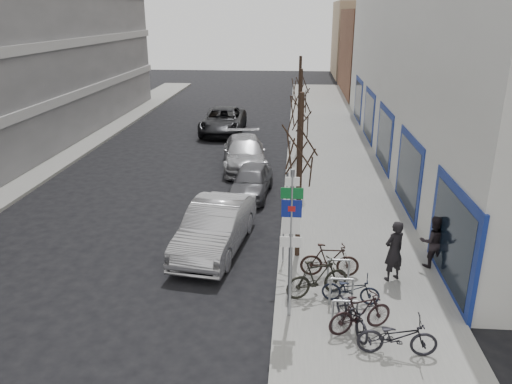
% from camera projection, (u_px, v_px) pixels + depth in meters
% --- Properties ---
extents(ground, '(120.00, 120.00, 0.00)m').
position_uv_depth(ground, '(200.00, 315.00, 13.48)').
color(ground, black).
rests_on(ground, ground).
extents(sidewalk_east, '(5.00, 70.00, 0.15)m').
position_uv_depth(sidewalk_east, '(340.00, 192.00, 22.48)').
color(sidewalk_east, slate).
rests_on(sidewalk_east, ground).
extents(sidewalk_west, '(3.00, 70.00, 0.15)m').
position_uv_depth(sidewalk_west, '(11.00, 183.00, 23.67)').
color(sidewalk_west, slate).
rests_on(sidewalk_west, ground).
extents(brick_building_far, '(12.00, 14.00, 8.00)m').
position_uv_depth(brick_building_far, '(406.00, 53.00, 48.62)').
color(brick_building_far, brown).
rests_on(brick_building_far, ground).
extents(tan_building_far, '(13.00, 12.00, 9.00)m').
position_uv_depth(tan_building_far, '(387.00, 39.00, 62.47)').
color(tan_building_far, '#937A5B').
rests_on(tan_building_far, ground).
extents(highway_sign_pole, '(0.55, 0.10, 4.20)m').
position_uv_depth(highway_sign_pole, '(291.00, 236.00, 12.45)').
color(highway_sign_pole, gray).
rests_on(highway_sign_pole, ground).
extents(bike_rack, '(0.66, 2.26, 0.83)m').
position_uv_depth(bike_rack, '(341.00, 288.00, 13.53)').
color(bike_rack, gray).
rests_on(bike_rack, sidewalk_east).
extents(tree_near, '(1.80, 1.80, 5.50)m').
position_uv_depth(tree_near, '(301.00, 138.00, 15.17)').
color(tree_near, black).
rests_on(tree_near, ground).
extents(tree_mid, '(1.80, 1.80, 5.50)m').
position_uv_depth(tree_mid, '(300.00, 102.00, 21.26)').
color(tree_mid, black).
rests_on(tree_mid, ground).
extents(tree_far, '(1.80, 1.80, 5.50)m').
position_uv_depth(tree_far, '(300.00, 82.00, 27.35)').
color(tree_far, black).
rests_on(tree_far, ground).
extents(meter_front, '(0.10, 0.08, 1.27)m').
position_uv_depth(meter_front, '(283.00, 240.00, 15.82)').
color(meter_front, gray).
rests_on(meter_front, sidewalk_east).
extents(meter_mid, '(0.10, 0.08, 1.27)m').
position_uv_depth(meter_mid, '(287.00, 184.00, 20.97)').
color(meter_mid, gray).
rests_on(meter_mid, sidewalk_east).
extents(meter_back, '(0.10, 0.08, 1.27)m').
position_uv_depth(meter_back, '(290.00, 150.00, 26.13)').
color(meter_back, gray).
rests_on(meter_back, sidewalk_east).
extents(bike_near_left, '(1.11, 1.88, 1.10)m').
position_uv_depth(bike_near_left, '(352.00, 310.00, 12.48)').
color(bike_near_left, black).
rests_on(bike_near_left, sidewalk_east).
extents(bike_near_right, '(1.83, 1.19, 1.07)m').
position_uv_depth(bike_near_right, '(360.00, 313.00, 12.39)').
color(bike_near_right, black).
rests_on(bike_near_right, sidewalk_east).
extents(bike_mid_curb, '(1.64, 0.69, 0.97)m').
position_uv_depth(bike_mid_curb, '(351.00, 287.00, 13.66)').
color(bike_mid_curb, black).
rests_on(bike_mid_curb, sidewalk_east).
extents(bike_mid_inner, '(1.98, 1.30, 1.16)m').
position_uv_depth(bike_mid_inner, '(317.00, 277.00, 13.95)').
color(bike_mid_inner, black).
rests_on(bike_mid_inner, sidewalk_east).
extents(bike_far_curb, '(1.86, 0.58, 1.13)m').
position_uv_depth(bike_far_curb, '(398.00, 333.00, 11.54)').
color(bike_far_curb, black).
rests_on(bike_far_curb, sidewalk_east).
extents(bike_far_inner, '(1.81, 0.57, 1.09)m').
position_uv_depth(bike_far_inner, '(330.00, 260.00, 15.01)').
color(bike_far_inner, black).
rests_on(bike_far_inner, sidewalk_east).
extents(parked_car_front, '(2.43, 5.24, 1.66)m').
position_uv_depth(parked_car_front, '(215.00, 227.00, 16.97)').
color(parked_car_front, '#A9A9AE').
rests_on(parked_car_front, ground).
extents(parked_car_mid, '(1.91, 4.10, 1.36)m').
position_uv_depth(parked_car_mid, '(251.00, 181.00, 22.12)').
color(parked_car_mid, '#4B4B50').
rests_on(parked_car_mid, ground).
extents(parked_car_back, '(2.89, 5.64, 1.57)m').
position_uv_depth(parked_car_back, '(245.00, 153.00, 26.09)').
color(parked_car_back, '#929397').
rests_on(parked_car_back, ground).
extents(lane_car, '(2.81, 5.98, 1.65)m').
position_uv_depth(lane_car, '(223.00, 121.00, 33.60)').
color(lane_car, black).
rests_on(lane_car, ground).
extents(pedestrian_near, '(0.82, 0.75, 1.88)m').
position_uv_depth(pedestrian_near, '(394.00, 251.00, 14.70)').
color(pedestrian_near, black).
rests_on(pedestrian_near, sidewalk_east).
extents(pedestrian_far, '(0.65, 0.46, 1.72)m').
position_uv_depth(pedestrian_far, '(433.00, 241.00, 15.51)').
color(pedestrian_far, black).
rests_on(pedestrian_far, sidewalk_east).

